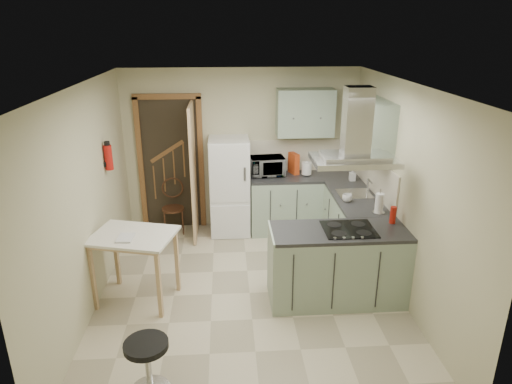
{
  "coord_description": "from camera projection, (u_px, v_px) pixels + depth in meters",
  "views": [
    {
      "loc": [
        -0.25,
        -4.8,
        3.09
      ],
      "look_at": [
        0.11,
        0.45,
        1.15
      ],
      "focal_mm": 32.0,
      "sensor_mm": 36.0,
      "label": 1
    }
  ],
  "objects": [
    {
      "name": "drop_leaf_table",
      "position": [
        136.0,
        268.0,
        5.31
      ],
      "size": [
        1.06,
        0.89,
        0.85
      ],
      "primitive_type": "cube",
      "rotation": [
        0.0,
        0.0,
        -0.26
      ],
      "color": "tan",
      "rests_on": "floor"
    },
    {
      "name": "right_wall",
      "position": [
        404.0,
        194.0,
        5.27
      ],
      "size": [
        0.0,
        4.2,
        4.2
      ],
      "primitive_type": "plane",
      "rotation": [
        1.57,
        0.0,
        -1.57
      ],
      "color": "#BBB691",
      "rests_on": "floor"
    },
    {
      "name": "doorway",
      "position": [
        171.0,
        164.0,
        7.09
      ],
      "size": [
        1.1,
        0.12,
        2.1
      ],
      "primitive_type": "cube",
      "color": "brown",
      "rests_on": "floor"
    },
    {
      "name": "ceiling",
      "position": [
        248.0,
        85.0,
        4.72
      ],
      "size": [
        4.2,
        4.2,
        0.0
      ],
      "primitive_type": "plane",
      "rotation": [
        3.14,
        0.0,
        0.0
      ],
      "color": "silver",
      "rests_on": "back_wall"
    },
    {
      "name": "wall_cabinet_back",
      "position": [
        305.0,
        113.0,
        6.81
      ],
      "size": [
        0.85,
        0.35,
        0.7
      ],
      "primitive_type": "cube",
      "color": "#9EB2A0",
      "rests_on": "back_wall"
    },
    {
      "name": "bentwood_chair",
      "position": [
        173.0,
        209.0,
        7.1
      ],
      "size": [
        0.39,
        0.39,
        0.78
      ],
      "primitive_type": "cube",
      "rotation": [
        0.0,
        0.0,
        0.13
      ],
      "color": "#452917",
      "rests_on": "floor"
    },
    {
      "name": "kettle",
      "position": [
        307.0,
        168.0,
        7.0
      ],
      "size": [
        0.2,
        0.2,
        0.22
      ],
      "primitive_type": "cylinder",
      "rotation": [
        0.0,
        0.0,
        -0.43
      ],
      "color": "white",
      "rests_on": "counter_back"
    },
    {
      "name": "cereal_box",
      "position": [
        294.0,
        163.0,
        7.07
      ],
      "size": [
        0.16,
        0.23,
        0.32
      ],
      "primitive_type": "cube",
      "rotation": [
        0.0,
        0.0,
        0.36
      ],
      "color": "#C44017",
      "rests_on": "counter_back"
    },
    {
      "name": "back_wall",
      "position": [
        242.0,
        150.0,
        7.12
      ],
      "size": [
        3.6,
        0.0,
        3.6
      ],
      "primitive_type": "plane",
      "rotation": [
        1.57,
        0.0,
        0.0
      ],
      "color": "#BBB691",
      "rests_on": "floor"
    },
    {
      "name": "splashback",
      "position": [
        302.0,
        155.0,
        7.2
      ],
      "size": [
        1.68,
        0.02,
        0.5
      ],
      "primitive_type": "cube",
      "color": "beige",
      "rests_on": "counter_back"
    },
    {
      "name": "red_bottle",
      "position": [
        393.0,
        215.0,
        5.32
      ],
      "size": [
        0.08,
        0.08,
        0.2
      ],
      "primitive_type": "cylinder",
      "rotation": [
        0.0,
        0.0,
        -0.09
      ],
      "color": "red",
      "rests_on": "peninsula"
    },
    {
      "name": "floor",
      "position": [
        249.0,
        293.0,
        5.58
      ],
      "size": [
        4.2,
        4.2,
        0.0
      ],
      "primitive_type": "plane",
      "color": "beige",
      "rests_on": "ground"
    },
    {
      "name": "fire_extinguisher",
      "position": [
        108.0,
        157.0,
        5.79
      ],
      "size": [
        0.1,
        0.1,
        0.32
      ],
      "primitive_type": "cylinder",
      "color": "#B2140F",
      "rests_on": "left_wall"
    },
    {
      "name": "fridge",
      "position": [
        230.0,
        187.0,
        7.0
      ],
      "size": [
        0.6,
        0.6,
        1.5
      ],
      "primitive_type": "cube",
      "color": "white",
      "rests_on": "floor"
    },
    {
      "name": "counter_right",
      "position": [
        349.0,
        219.0,
        6.58
      ],
      "size": [
        0.6,
        1.95,
        0.9
      ],
      "primitive_type": "cube",
      "color": "#9EB2A0",
      "rests_on": "floor"
    },
    {
      "name": "stool",
      "position": [
        148.0,
        367.0,
        4.01
      ],
      "size": [
        0.43,
        0.43,
        0.52
      ],
      "primitive_type": "cylinder",
      "rotation": [
        0.0,
        0.0,
        -0.11
      ],
      "color": "black",
      "rests_on": "floor"
    },
    {
      "name": "extractor_hood",
      "position": [
        354.0,
        160.0,
        4.89
      ],
      "size": [
        0.9,
        0.55,
        0.1
      ],
      "primitive_type": "cube",
      "color": "silver",
      "rests_on": "ceiling"
    },
    {
      "name": "counter_back",
      "position": [
        285.0,
        203.0,
        7.16
      ],
      "size": [
        1.08,
        0.6,
        0.9
      ],
      "primitive_type": "cube",
      "color": "#9EB2A0",
      "rests_on": "floor"
    },
    {
      "name": "paper_towel",
      "position": [
        379.0,
        203.0,
        5.59
      ],
      "size": [
        0.11,
        0.11,
        0.26
      ],
      "primitive_type": "cylinder",
      "rotation": [
        0.0,
        0.0,
        0.09
      ],
      "color": "white",
      "rests_on": "counter_right"
    },
    {
      "name": "wall_cabinet_right",
      "position": [
        371.0,
        127.0,
        5.84
      ],
      "size": [
        0.35,
        0.9,
        0.7
      ],
      "primitive_type": "cube",
      "color": "#9EB2A0",
      "rests_on": "right_wall"
    },
    {
      "name": "left_wall",
      "position": [
        86.0,
        202.0,
        5.03
      ],
      "size": [
        0.0,
        4.2,
        4.2
      ],
      "primitive_type": "plane",
      "rotation": [
        1.57,
        0.0,
        1.57
      ],
      "color": "#BBB691",
      "rests_on": "floor"
    },
    {
      "name": "peninsula",
      "position": [
        338.0,
        265.0,
        5.33
      ],
      "size": [
        1.55,
        0.65,
        0.9
      ],
      "primitive_type": "cube",
      "color": "#9EB2A0",
      "rests_on": "floor"
    },
    {
      "name": "book",
      "position": [
        117.0,
        234.0,
        5.04
      ],
      "size": [
        0.19,
        0.25,
        0.11
      ],
      "primitive_type": "imported",
      "rotation": [
        0.0,
        0.0,
        -0.06
      ],
      "color": "#994933",
      "rests_on": "drop_leaf_table"
    },
    {
      "name": "soap_bottle",
      "position": [
        353.0,
        175.0,
        6.77
      ],
      "size": [
        0.08,
        0.09,
        0.18
      ],
      "primitive_type": "imported",
      "rotation": [
        0.0,
        0.0,
        -0.0
      ],
      "color": "#A4A3AF",
      "rests_on": "counter_right"
    },
    {
      "name": "hob",
      "position": [
        349.0,
        229.0,
        5.17
      ],
      "size": [
        0.58,
        0.5,
        0.01
      ],
      "primitive_type": "cube",
      "color": "black",
      "rests_on": "peninsula"
    },
    {
      "name": "sink",
      "position": [
        354.0,
        194.0,
        6.26
      ],
      "size": [
        0.45,
        0.4,
        0.01
      ],
      "primitive_type": "cube",
      "color": "silver",
      "rests_on": "counter_right"
    },
    {
      "name": "microwave",
      "position": [
        267.0,
        166.0,
        7.0
      ],
      "size": [
        0.55,
        0.4,
        0.29
      ],
      "primitive_type": "imported",
      "rotation": [
        0.0,
        0.0,
        0.1
      ],
      "color": "black",
      "rests_on": "counter_back"
    },
    {
      "name": "cup",
      "position": [
        347.0,
        198.0,
        5.97
      ],
      "size": [
        0.14,
        0.14,
        0.1
      ],
      "primitive_type": "imported",
      "rotation": [
        0.0,
        0.0,
        -0.1
      ],
      "color": "silver",
      "rests_on": "counter_right"
    }
  ]
}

